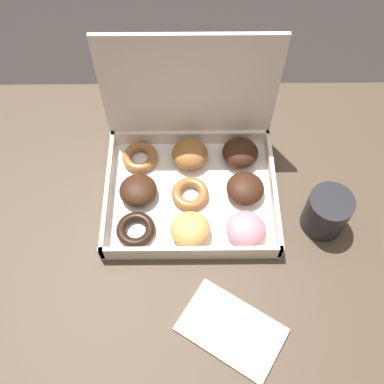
{
  "coord_description": "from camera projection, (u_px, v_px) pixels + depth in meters",
  "views": [
    {
      "loc": [
        -0.0,
        -0.39,
        1.5
      ],
      "look_at": [
        0.0,
        0.06,
        0.76
      ],
      "focal_mm": 42.0,
      "sensor_mm": 36.0,
      "label": 1
    }
  ],
  "objects": [
    {
      "name": "ground_plane",
      "position": [
        192.0,
        326.0,
        1.48
      ],
      "size": [
        8.0,
        8.0,
        0.0
      ],
      "primitive_type": "plane",
      "color": "#2D2826"
    },
    {
      "name": "coffee_mug",
      "position": [
        328.0,
        210.0,
        0.82
      ],
      "size": [
        0.08,
        0.08,
        0.08
      ],
      "color": "#232328",
      "rests_on": "dining_table"
    },
    {
      "name": "donut_box",
      "position": [
        196.0,
        170.0,
        0.85
      ],
      "size": [
        0.33,
        0.27,
        0.28
      ],
      "color": "white",
      "rests_on": "dining_table"
    },
    {
      "name": "paper_napkin",
      "position": [
        233.0,
        329.0,
        0.74
      ],
      "size": [
        0.2,
        0.18,
        0.01
      ],
      "color": "silver",
      "rests_on": "dining_table"
    },
    {
      "name": "dining_table",
      "position": [
        192.0,
        247.0,
        0.94
      ],
      "size": [
        1.22,
        0.73,
        0.74
      ],
      "color": "#4C3D2D",
      "rests_on": "ground_plane"
    }
  ]
}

